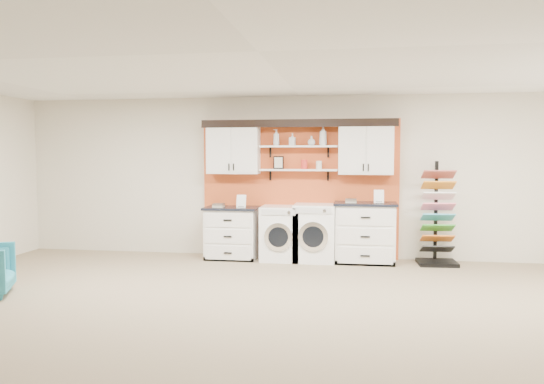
% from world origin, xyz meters
% --- Properties ---
extents(floor, '(10.00, 10.00, 0.00)m').
position_xyz_m(floor, '(0.00, 0.00, 0.00)').
color(floor, '#857359').
rests_on(floor, ground).
extents(ceiling, '(10.00, 10.00, 0.00)m').
position_xyz_m(ceiling, '(0.00, 0.00, 2.80)').
color(ceiling, white).
rests_on(ceiling, wall_back).
extents(wall_back, '(10.00, 0.00, 10.00)m').
position_xyz_m(wall_back, '(0.00, 4.00, 1.40)').
color(wall_back, beige).
rests_on(wall_back, floor).
extents(accent_panel, '(3.40, 0.07, 2.40)m').
position_xyz_m(accent_panel, '(0.00, 3.96, 1.20)').
color(accent_panel, '#C84E22').
rests_on(accent_panel, wall_back).
extents(upper_cabinet_left, '(0.90, 0.35, 0.84)m').
position_xyz_m(upper_cabinet_left, '(-1.13, 3.79, 1.88)').
color(upper_cabinet_left, white).
rests_on(upper_cabinet_left, wall_back).
extents(upper_cabinet_right, '(0.90, 0.35, 0.84)m').
position_xyz_m(upper_cabinet_right, '(1.13, 3.79, 1.88)').
color(upper_cabinet_right, white).
rests_on(upper_cabinet_right, wall_back).
extents(shelf_lower, '(1.32, 0.28, 0.03)m').
position_xyz_m(shelf_lower, '(0.00, 3.80, 1.53)').
color(shelf_lower, white).
rests_on(shelf_lower, wall_back).
extents(shelf_upper, '(1.32, 0.28, 0.03)m').
position_xyz_m(shelf_upper, '(0.00, 3.80, 1.93)').
color(shelf_upper, white).
rests_on(shelf_upper, wall_back).
extents(crown_molding, '(3.30, 0.41, 0.13)m').
position_xyz_m(crown_molding, '(0.00, 3.81, 2.33)').
color(crown_molding, black).
rests_on(crown_molding, wall_back).
extents(picture_frame, '(0.18, 0.02, 0.22)m').
position_xyz_m(picture_frame, '(-0.35, 3.85, 1.66)').
color(picture_frame, black).
rests_on(picture_frame, shelf_lower).
extents(canister_red, '(0.11, 0.11, 0.16)m').
position_xyz_m(canister_red, '(0.10, 3.80, 1.62)').
color(canister_red, red).
rests_on(canister_red, shelf_lower).
extents(canister_cream, '(0.10, 0.10, 0.14)m').
position_xyz_m(canister_cream, '(0.35, 3.80, 1.61)').
color(canister_cream, silver).
rests_on(canister_cream, shelf_lower).
extents(base_cabinet_left, '(0.91, 0.66, 0.90)m').
position_xyz_m(base_cabinet_left, '(-1.13, 3.64, 0.45)').
color(base_cabinet_left, white).
rests_on(base_cabinet_left, floor).
extents(base_cabinet_right, '(1.02, 0.66, 1.00)m').
position_xyz_m(base_cabinet_right, '(1.13, 3.64, 0.50)').
color(base_cabinet_right, white).
rests_on(base_cabinet_right, floor).
extents(washer, '(0.66, 0.71, 0.92)m').
position_xyz_m(washer, '(-0.27, 3.64, 0.46)').
color(washer, white).
rests_on(washer, floor).
extents(dryer, '(0.69, 0.71, 0.96)m').
position_xyz_m(dryer, '(0.30, 3.64, 0.48)').
color(dryer, white).
rests_on(dryer, floor).
extents(sample_rack, '(0.64, 0.54, 1.69)m').
position_xyz_m(sample_rack, '(2.29, 3.68, 0.53)').
color(sample_rack, black).
rests_on(sample_rack, floor).
extents(soap_bottle_a, '(0.12, 0.12, 0.28)m').
position_xyz_m(soap_bottle_a, '(-0.38, 3.80, 2.08)').
color(soap_bottle_a, silver).
rests_on(soap_bottle_a, shelf_upper).
extents(soap_bottle_b, '(0.11, 0.11, 0.21)m').
position_xyz_m(soap_bottle_b, '(-0.11, 3.80, 2.05)').
color(soap_bottle_b, silver).
rests_on(soap_bottle_b, shelf_upper).
extents(soap_bottle_c, '(0.18, 0.18, 0.16)m').
position_xyz_m(soap_bottle_c, '(0.22, 3.80, 2.03)').
color(soap_bottle_c, silver).
rests_on(soap_bottle_c, shelf_upper).
extents(soap_bottle_d, '(0.15, 0.15, 0.33)m').
position_xyz_m(soap_bottle_d, '(0.42, 3.80, 2.11)').
color(soap_bottle_d, silver).
rests_on(soap_bottle_d, shelf_upper).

